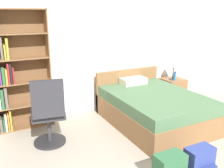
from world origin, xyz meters
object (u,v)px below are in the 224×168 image
object	(u,v)px
nightstand	(173,90)
backpack_blue	(200,163)
table_lamp	(174,64)
bed	(152,107)
bookshelf	(13,73)
water_bottle	(175,76)
office_chair	(48,114)

from	to	relation	value
nightstand	backpack_blue	world-z (taller)	nightstand
nightstand	table_lamp	xyz separation A→B (m)	(-0.05, -0.03, 0.61)
bed	nightstand	size ratio (longest dim) A/B	3.73
bookshelf	water_bottle	size ratio (longest dim) A/B	10.27
office_chair	backpack_blue	xyz separation A→B (m)	(1.43, -1.56, -0.33)
table_lamp	water_bottle	xyz separation A→B (m)	(-0.01, -0.08, -0.25)
bookshelf	table_lamp	distance (m)	3.25
bed	nightstand	xyz separation A→B (m)	(1.11, 0.74, -0.04)
office_chair	water_bottle	world-z (taller)	office_chair
water_bottle	nightstand	bearing A→B (deg)	61.91
bookshelf	water_bottle	world-z (taller)	bookshelf
bed	bookshelf	bearing A→B (deg)	157.88
bed	table_lamp	bearing A→B (deg)	33.68
water_bottle	table_lamp	bearing A→B (deg)	84.86
water_bottle	backpack_blue	world-z (taller)	water_bottle
bookshelf	backpack_blue	distance (m)	3.11
bed	office_chair	bearing A→B (deg)	179.40
bookshelf	bed	world-z (taller)	bookshelf
office_chair	table_lamp	distance (m)	3.01
office_chair	nightstand	xyz separation A→B (m)	(2.96, 0.72, -0.26)
nightstand	water_bottle	distance (m)	0.37
nightstand	bookshelf	bearing A→B (deg)	177.50
bookshelf	water_bottle	xyz separation A→B (m)	(3.23, -0.25, -0.38)
office_chair	bed	bearing A→B (deg)	-0.60
bookshelf	bed	xyz separation A→B (m)	(2.18, -0.89, -0.69)
nightstand	bed	bearing A→B (deg)	-146.34
table_lamp	bed	bearing A→B (deg)	-146.32
bookshelf	table_lamp	bearing A→B (deg)	-3.13
bed	nightstand	distance (m)	1.34
backpack_blue	table_lamp	bearing A→B (deg)	56.73
bookshelf	nightstand	xyz separation A→B (m)	(3.29, -0.14, -0.73)
table_lamp	backpack_blue	distance (m)	2.78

